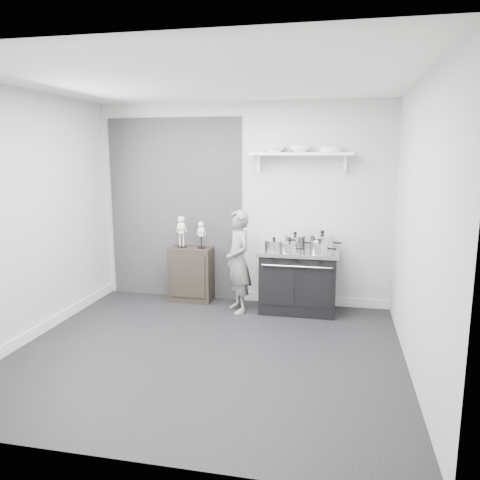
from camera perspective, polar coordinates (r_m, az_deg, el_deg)
name	(u,v)px	position (r m, az deg, el deg)	size (l,w,h in m)	color
ground	(207,351)	(5.01, -4.10, -13.39)	(4.00, 4.00, 0.00)	black
room_shell	(200,192)	(4.76, -4.90, 5.79)	(4.02, 3.62, 2.71)	#B6B7B4
wall_shelf	(301,155)	(6.09, 7.48, 10.29)	(1.30, 0.26, 0.24)	silver
stove	(298,280)	(6.11, 7.13, -4.91)	(1.01, 0.63, 0.81)	black
side_cabinet	(191,274)	(6.53, -5.94, -4.16)	(0.58, 0.34, 0.75)	black
child	(238,261)	(5.98, -0.21, -2.63)	(0.48, 0.32, 1.33)	slate
pot_front_left	(274,245)	(5.93, 4.17, -0.65)	(0.33, 0.24, 0.18)	silver
pot_back_left	(295,242)	(6.12, 6.72, -0.19)	(0.37, 0.28, 0.22)	silver
pot_back_right	(322,242)	(6.09, 9.98, -0.20)	(0.40, 0.32, 0.25)	silver
pot_front_right	(320,248)	(5.82, 9.69, -0.93)	(0.31, 0.23, 0.19)	silver
pot_front_center	(289,247)	(5.84, 6.04, -0.91)	(0.29, 0.20, 0.16)	silver
skeleton_full	(181,229)	(6.44, -7.15, 1.31)	(0.14, 0.09, 0.50)	silver
skeleton_torso	(201,233)	(6.36, -4.75, 0.87)	(0.12, 0.08, 0.42)	silver
bowl_large	(274,149)	(6.12, 4.21, 10.98)	(0.29, 0.29, 0.07)	white
bowl_small	(300,149)	(6.08, 7.37, 10.98)	(0.27, 0.27, 0.08)	white
plate_stack	(331,150)	(6.06, 11.07, 10.76)	(0.28, 0.28, 0.06)	silver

